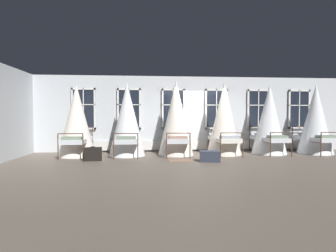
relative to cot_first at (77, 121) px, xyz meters
The scene contains 12 objects.
ground 4.70m from the cot_first, ahead, with size 24.06×24.06×0.00m, color brown.
back_wall_with_windows 4.67m from the cot_first, 13.93° to the left, with size 13.03×0.10×3.09m, color silver.
window_bank 4.65m from the cot_first, 12.49° to the left, with size 9.96×0.10×2.50m.
cot_first is the anchor object (origin of this frame).
cot_second 1.82m from the cot_first, ahead, with size 1.32×1.84×2.69m.
cot_third 3.62m from the cot_first, ahead, with size 1.32×1.84×2.80m.
cot_fourth 5.46m from the cot_first, ahead, with size 1.32×1.84×2.77m.
cot_fifth 7.25m from the cot_first, ahead, with size 1.32×1.85×2.66m.
cot_sixth 9.07m from the cot_first, ahead, with size 1.32×1.84×2.70m.
rug_third 4.05m from the cot_first, 19.70° to the right, with size 0.80×0.56×0.01m, color brown.
suitcase_dark 1.75m from the cot_first, 55.83° to the right, with size 0.58×0.27×0.47m.
travel_trunk 4.92m from the cot_first, 19.46° to the right, with size 0.64×0.40×0.34m, color #2D3342.
Camera 1 is at (-2.03, -9.78, 1.43)m, focal length 28.69 mm.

